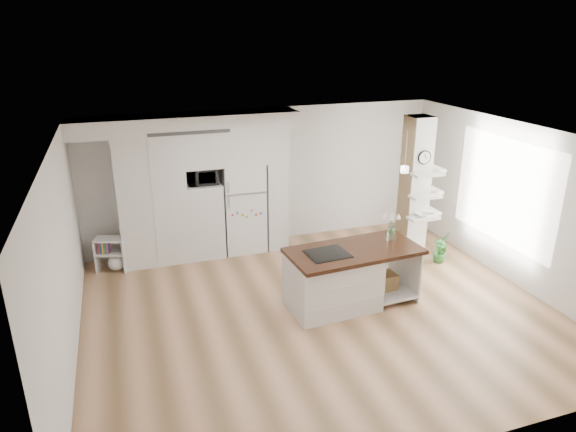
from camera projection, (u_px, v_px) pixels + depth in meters
name	position (u px, v px, depth m)	size (l,w,h in m)	color
floor	(319.00, 311.00, 7.94)	(7.00, 6.00, 0.01)	tan
room	(322.00, 197.00, 7.30)	(7.04, 6.04, 2.72)	white
cabinet_wall	(193.00, 180.00, 9.36)	(4.00, 0.71, 2.70)	silver
refrigerator	(243.00, 207.00, 9.87)	(0.78, 0.69, 1.75)	white
column	(420.00, 192.00, 9.19)	(0.69, 0.90, 2.70)	silver
window	(504.00, 191.00, 8.73)	(2.40, 2.40, 0.00)	white
pendant_light	(422.00, 166.00, 7.85)	(0.12, 0.12, 0.10)	white
kitchen_island	(340.00, 278.00, 7.93)	(2.12, 1.12, 1.49)	silver
bookshelf	(113.00, 256.00, 9.17)	(0.59, 0.44, 0.62)	silver
floor_plant_a	(443.00, 243.00, 9.77)	(0.28, 0.23, 0.51)	#2D6F2C
floor_plant_b	(439.00, 251.00, 9.52)	(0.25, 0.25, 0.44)	#2D6F2C
microwave	(202.00, 176.00, 9.35)	(0.54, 0.37, 0.30)	#2D2D2D
shelf_plant	(428.00, 179.00, 9.36)	(0.27, 0.23, 0.30)	#2D6F2C
decor_bowl	(422.00, 215.00, 9.08)	(0.22, 0.22, 0.05)	white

